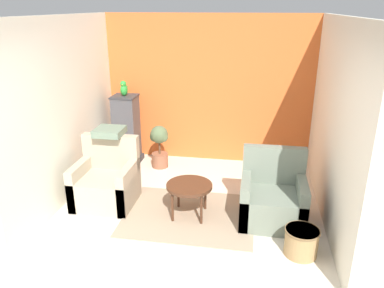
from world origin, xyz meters
The scene contains 13 objects.
ground_plane centered at (0.00, 0.00, 0.00)m, with size 20.00×20.00×0.00m, color beige.
wall_back_accent centered at (0.00, 3.44, 1.31)m, with size 3.78×0.06×2.62m.
wall_left centered at (-1.86, 1.70, 1.31)m, with size 0.06×3.41×2.62m.
wall_right centered at (1.86, 1.70, 1.31)m, with size 0.06×3.41×2.62m.
area_rug centered at (0.03, 1.33, 0.01)m, with size 1.78×1.40×0.01m.
coffee_table centered at (0.03, 1.33, 0.43)m, with size 0.63×0.63×0.47m.
armchair_left centered at (-1.23, 1.50, 0.31)m, with size 0.84×0.75×0.96m.
armchair_right centered at (1.14, 1.40, 0.31)m, with size 0.84×0.75×0.96m.
birdcage centered at (-1.43, 3.01, 0.61)m, with size 0.48×0.48×1.25m.
parrot centered at (-1.43, 3.02, 1.38)m, with size 0.12×0.23×0.27m.
potted_plant centered at (-0.79, 2.89, 0.44)m, with size 0.34×0.31×0.77m.
wicker_basket centered at (1.46, 0.70, 0.18)m, with size 0.40×0.40×0.33m.
throw_pillow centered at (-1.23, 1.76, 1.01)m, with size 0.40×0.40×0.10m.
Camera 1 is at (0.83, -3.12, 2.74)m, focal length 35.00 mm.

